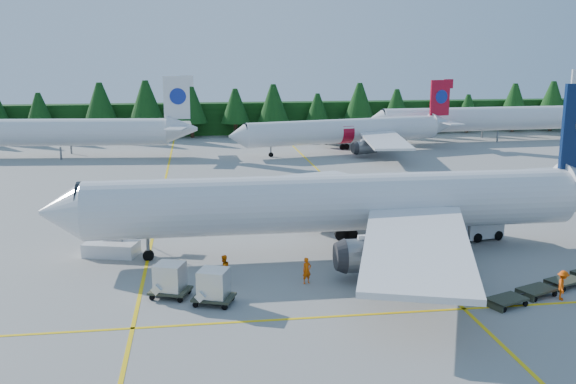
{
  "coord_description": "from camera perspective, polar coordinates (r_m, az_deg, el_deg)",
  "views": [
    {
      "loc": [
        -10.05,
        -41.13,
        15.53
      ],
      "look_at": [
        -2.23,
        13.1,
        3.5
      ],
      "focal_mm": 40.0,
      "sensor_mm": 36.0,
      "label": 1
    }
  ],
  "objects": [
    {
      "name": "ground",
      "position": [
        45.1,
        5.23,
        -7.81
      ],
      "size": [
        320.0,
        320.0,
        0.0
      ],
      "primitive_type": "plane",
      "color": "gray",
      "rests_on": "ground"
    },
    {
      "name": "taxi_stripe_a",
      "position": [
        63.2,
        -11.54,
        -2.09
      ],
      "size": [
        0.25,
        120.0,
        0.01
      ],
      "primitive_type": "cube",
      "color": "yellow",
      "rests_on": "ground"
    },
    {
      "name": "taxi_stripe_b",
      "position": [
        65.08,
        6.32,
        -1.49
      ],
      "size": [
        0.25,
        120.0,
        0.01
      ],
      "primitive_type": "cube",
      "color": "yellow",
      "rests_on": "ground"
    },
    {
      "name": "taxi_stripe_cross",
      "position": [
        39.7,
        7.27,
        -10.74
      ],
      "size": [
        80.0,
        0.25,
        0.01
      ],
      "primitive_type": "cube",
      "color": "yellow",
      "rests_on": "ground"
    },
    {
      "name": "treeline_hedge",
      "position": [
        124.18,
        -3.54,
        6.57
      ],
      "size": [
        220.0,
        4.0,
        6.0
      ],
      "primitive_type": "cube",
      "color": "black",
      "rests_on": "ground"
    },
    {
      "name": "airliner_navy",
      "position": [
        49.88,
        3.37,
        -1.09
      ],
      "size": [
        44.84,
        36.94,
        13.05
      ],
      "rotation": [
        0.0,
        0.0,
        -0.0
      ],
      "color": "silver",
      "rests_on": "ground"
    },
    {
      "name": "airliner_red",
      "position": [
        100.72,
        4.67,
        5.37
      ],
      "size": [
        37.29,
        30.35,
        10.99
      ],
      "rotation": [
        0.0,
        0.0,
        0.22
      ],
      "color": "silver",
      "rests_on": "ground"
    },
    {
      "name": "airliner_far_left",
      "position": [
        103.07,
        -20.94,
        5.01
      ],
      "size": [
        41.11,
        7.78,
        11.96
      ],
      "rotation": [
        0.0,
        0.0,
        -0.1
      ],
      "color": "silver",
      "rests_on": "ground"
    },
    {
      "name": "airliner_far_right",
      "position": [
        118.96,
        16.16,
        6.28
      ],
      "size": [
        42.6,
        6.43,
        12.38
      ],
      "rotation": [
        0.0,
        0.0,
        0.06
      ],
      "color": "silver",
      "rests_on": "ground"
    },
    {
      "name": "airstairs",
      "position": [
        52.05,
        -15.31,
        -4.52
      ],
      "size": [
        4.46,
        6.05,
        3.63
      ],
      "rotation": [
        0.0,
        0.0,
        -0.28
      ],
      "color": "silver",
      "rests_on": "ground"
    },
    {
      "name": "service_truck",
      "position": [
        56.12,
        15.88,
        -2.77
      ],
      "size": [
        5.81,
        3.11,
        2.66
      ],
      "rotation": [
        0.0,
        0.0,
        0.21
      ],
      "color": "white",
      "rests_on": "ground"
    },
    {
      "name": "dolly_train",
      "position": [
        46.22,
        22.33,
        -7.63
      ],
      "size": [
        10.95,
        6.19,
        0.14
      ],
      "rotation": [
        0.0,
        0.0,
        0.38
      ],
      "color": "#363A2A",
      "rests_on": "ground"
    },
    {
      "name": "uld_pair",
      "position": [
        41.48,
        -8.58,
        -7.87
      ],
      "size": [
        5.7,
        4.2,
        1.89
      ],
      "rotation": [
        0.0,
        0.0,
        -0.35
      ],
      "color": "#363A2A",
      "rests_on": "ground"
    },
    {
      "name": "crew_a",
      "position": [
        44.06,
        1.68,
        -7.0
      ],
      "size": [
        0.78,
        0.66,
        1.83
      ],
      "primitive_type": "imported",
      "rotation": [
        0.0,
        0.0,
        0.39
      ],
      "color": "#DB4E04",
      "rests_on": "ground"
    },
    {
      "name": "crew_b",
      "position": [
        44.29,
        -5.73,
        -6.84
      ],
      "size": [
        1.22,
        1.16,
        2.0
      ],
      "primitive_type": "imported",
      "rotation": [
        0.0,
        0.0,
        3.71
      ],
      "color": "#FF6B05",
      "rests_on": "ground"
    },
    {
      "name": "crew_c",
      "position": [
        44.81,
        23.23,
        -7.63
      ],
      "size": [
        0.87,
        0.96,
        1.93
      ],
      "primitive_type": "imported",
      "rotation": [
        0.0,
        0.0,
        1.04
      ],
      "color": "#DE4604",
      "rests_on": "ground"
    }
  ]
}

